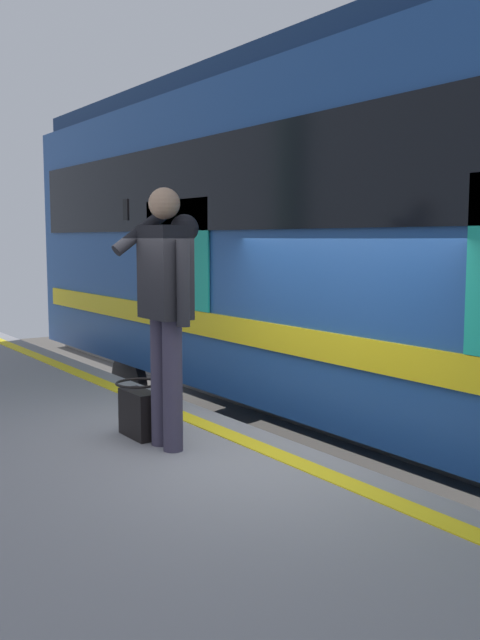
{
  "coord_description": "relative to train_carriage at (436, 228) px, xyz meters",
  "views": [
    {
      "loc": [
        -4.12,
        3.23,
        2.5
      ],
      "look_at": [
        0.13,
        0.3,
        1.9
      ],
      "focal_mm": 39.87,
      "sensor_mm": 36.0,
      "label": 1
    }
  ],
  "objects": [
    {
      "name": "passenger",
      "position": [
        -0.02,
        2.84,
        -0.49
      ],
      "size": [
        0.57,
        0.55,
        1.85
      ],
      "color": "#383347",
      "rests_on": "platform"
    },
    {
      "name": "ground_plane",
      "position": [
        -0.28,
        2.0,
        -2.59
      ],
      "size": [
        26.78,
        26.78,
        0.0
      ],
      "primitive_type": "plane",
      "color": "#4C4742"
    },
    {
      "name": "train_carriage",
      "position": [
        0.0,
        0.0,
        0.0
      ],
      "size": [
        12.44,
        3.03,
        4.11
      ],
      "color": "#1E478C",
      "rests_on": "ground"
    },
    {
      "name": "platform",
      "position": [
        -0.28,
        3.96,
        -2.09
      ],
      "size": [
        17.86,
        3.92,
        1.0
      ],
      "primitive_type": "cube",
      "color": "gray",
      "rests_on": "ground"
    },
    {
      "name": "handbag",
      "position": [
        0.35,
        2.88,
        -1.39
      ],
      "size": [
        0.39,
        0.35,
        0.42
      ],
      "color": "black",
      "rests_on": "platform"
    },
    {
      "name": "track_rail_near",
      "position": [
        -0.28,
        0.71,
        -2.51
      ],
      "size": [
        23.21,
        0.08,
        0.16
      ],
      "primitive_type": "cube",
      "color": "slate",
      "rests_on": "ground"
    },
    {
      "name": "safety_line",
      "position": [
        -0.28,
        2.3,
        -1.58
      ],
      "size": [
        17.5,
        0.16,
        0.01
      ],
      "primitive_type": "cube",
      "color": "yellow",
      "rests_on": "platform"
    }
  ]
}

